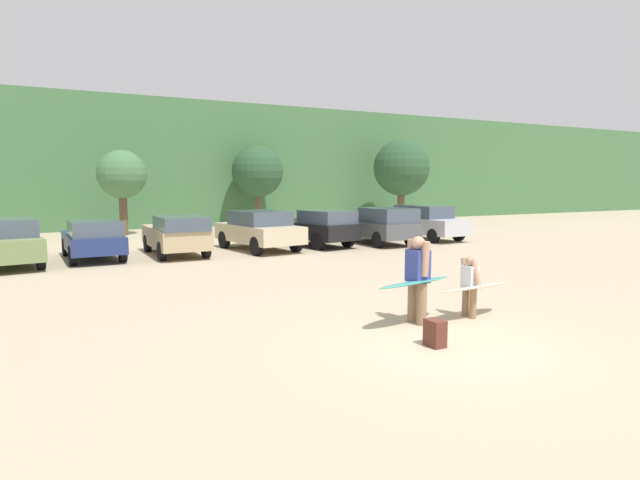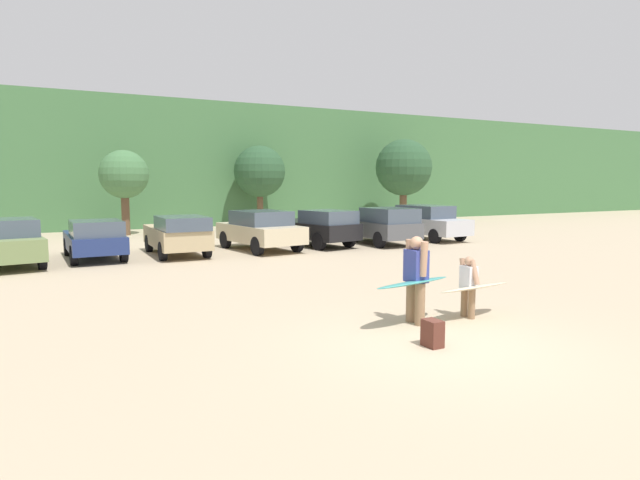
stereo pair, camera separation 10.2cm
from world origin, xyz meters
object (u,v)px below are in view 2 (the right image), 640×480
(parked_car_black, at_px, (316,227))
(surfboard_teal, at_px, (413,283))
(parked_car_dark_gray, at_px, (381,225))
(surfboard_cream, at_px, (475,287))
(backpack_dropped, at_px, (433,333))
(person_adult, at_px, (416,275))
(person_child, at_px, (469,283))
(parked_car_tan, at_px, (178,234))
(parked_car_silver, at_px, (425,222))
(parked_car_olive_green, at_px, (7,242))
(parked_car_navy, at_px, (95,239))
(parked_car_champagne, at_px, (260,229))

(parked_car_black, distance_m, surfboard_teal, 12.74)
(parked_car_dark_gray, xyz_separation_m, surfboard_cream, (-5.50, -11.52, -0.23))
(surfboard_teal, bearing_deg, parked_car_black, -120.49)
(parked_car_dark_gray, relative_size, backpack_dropped, 9.46)
(person_adult, distance_m, person_child, 1.25)
(person_adult, xyz_separation_m, surfboard_teal, (-0.10, -0.05, -0.14))
(parked_car_tan, relative_size, backpack_dropped, 9.46)
(parked_car_black, xyz_separation_m, parked_car_dark_gray, (2.87, -0.73, 0.04))
(parked_car_silver, height_order, backpack_dropped, parked_car_silver)
(surfboard_teal, relative_size, backpack_dropped, 4.38)
(parked_car_black, bearing_deg, parked_car_olive_green, 80.49)
(parked_car_silver, bearing_deg, parked_car_navy, 85.74)
(backpack_dropped, bearing_deg, surfboard_cream, 29.00)
(parked_car_silver, bearing_deg, parked_car_dark_gray, 99.27)
(surfboard_cream, bearing_deg, parked_car_olive_green, -59.32)
(person_adult, relative_size, surfboard_teal, 0.86)
(parked_car_tan, bearing_deg, person_child, -165.19)
(parked_car_silver, xyz_separation_m, person_adult, (-9.82, -12.03, 0.11))
(parked_car_champagne, xyz_separation_m, surfboard_teal, (-1.42, -11.86, -0.03))
(person_adult, bearing_deg, surfboard_teal, 29.20)
(parked_car_navy, distance_m, surfboard_cream, 13.67)
(person_child, bearing_deg, parked_car_tan, -73.81)
(surfboard_teal, relative_size, surfboard_cream, 1.03)
(person_child, distance_m, surfboard_cream, 0.15)
(parked_car_tan, bearing_deg, surfboard_cream, -164.94)
(parked_car_black, relative_size, person_adult, 2.84)
(parked_car_tan, xyz_separation_m, parked_car_champagne, (3.30, 0.07, 0.04))
(parked_car_tan, height_order, surfboard_teal, parked_car_tan)
(parked_car_silver, bearing_deg, parked_car_tan, 87.05)
(parked_car_navy, height_order, parked_car_tan, parked_car_tan)
(parked_car_dark_gray, distance_m, person_adult, 13.19)
(parked_car_navy, height_order, parked_car_dark_gray, parked_car_dark_gray)
(parked_car_dark_gray, bearing_deg, parked_car_tan, 87.36)
(parked_car_black, distance_m, parked_car_dark_gray, 2.96)
(parked_car_black, height_order, parked_car_dark_gray, parked_car_dark_gray)
(parked_car_tan, xyz_separation_m, backpack_dropped, (1.34, -13.03, -0.58))
(person_adult, xyz_separation_m, surfboard_cream, (1.30, -0.22, -0.33))
(parked_car_champagne, height_order, parked_car_black, parked_car_champagne)
(parked_car_silver, bearing_deg, person_child, 140.37)
(person_child, distance_m, backpack_dropped, 2.24)
(backpack_dropped, bearing_deg, parked_car_tan, 95.88)
(parked_car_olive_green, xyz_separation_m, parked_car_navy, (2.63, 0.29, -0.05))
(parked_car_navy, relative_size, person_child, 3.32)
(parked_car_olive_green, relative_size, surfboard_teal, 2.35)
(parked_car_black, bearing_deg, parked_car_dark_gray, -115.41)
(parked_car_olive_green, height_order, parked_car_navy, parked_car_olive_green)
(surfboard_cream, bearing_deg, person_child, -53.83)
(parked_car_silver, relative_size, surfboard_teal, 2.40)
(parked_car_tan, distance_m, parked_car_champagne, 3.30)
(parked_car_silver, distance_m, person_child, 14.89)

